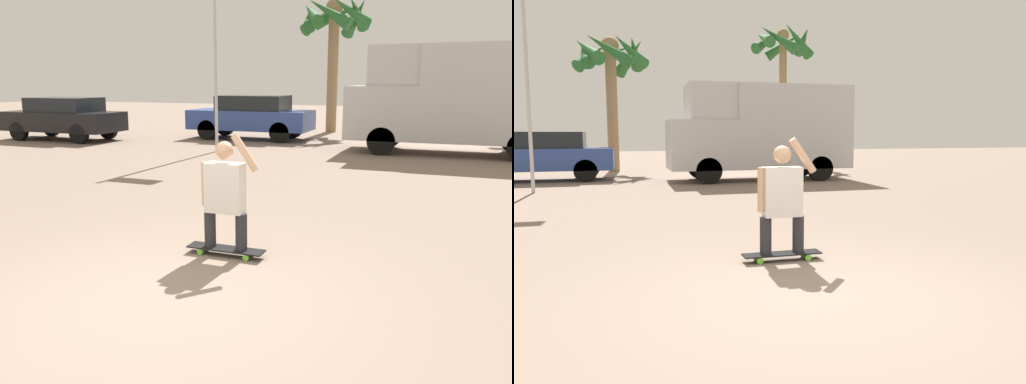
% 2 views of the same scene
% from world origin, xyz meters
% --- Properties ---
extents(ground_plane, '(80.00, 80.00, 0.00)m').
position_xyz_m(ground_plane, '(0.00, 0.00, 0.00)').
color(ground_plane, gray).
extents(skateboard, '(0.96, 0.23, 0.09)m').
position_xyz_m(skateboard, '(0.06, 1.45, 0.08)').
color(skateboard, black).
rests_on(skateboard, ground_plane).
extents(person_skateboarder, '(0.73, 0.22, 1.39)m').
position_xyz_m(person_skateboarder, '(0.06, 1.45, 0.80)').
color(person_skateboarder, '#28282D').
rests_on(person_skateboarder, skateboard).
extents(camper_van, '(5.83, 2.12, 3.06)m').
position_xyz_m(camper_van, '(2.64, 11.70, 1.66)').
color(camper_van, black).
rests_on(camper_van, ground_plane).
extents(parked_car_blue, '(4.43, 1.77, 1.57)m').
position_xyz_m(parked_car_blue, '(-4.25, 13.24, 0.84)').
color(parked_car_blue, black).
rests_on(parked_car_blue, ground_plane).
extents(palm_tree_near_van, '(2.79, 2.99, 6.36)m').
position_xyz_m(palm_tree_near_van, '(5.28, 17.82, 5.18)').
color(palm_tree_near_van, '#8E704C').
rests_on(palm_tree_near_van, ground_plane).
extents(palm_tree_center_background, '(3.08, 3.00, 5.40)m').
position_xyz_m(palm_tree_center_background, '(-2.14, 16.88, 4.33)').
color(palm_tree_center_background, '#8E704C').
rests_on(palm_tree_center_background, ground_plane).
extents(flagpole, '(1.20, 0.12, 6.06)m').
position_xyz_m(flagpole, '(-3.89, 9.77, 3.55)').
color(flagpole, '#B7B7BC').
rests_on(flagpole, ground_plane).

